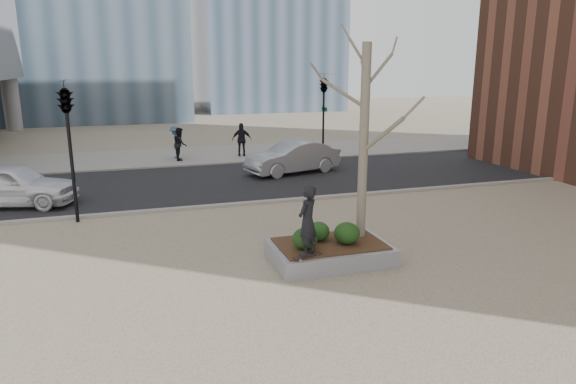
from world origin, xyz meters
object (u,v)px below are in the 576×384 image
object	(u,v)px
skateboard	(307,256)
police_car	(11,185)
skateboarder	(307,221)
planter	(330,252)

from	to	relation	value
skateboard	police_car	bearing A→B (deg)	112.52
skateboard	police_car	size ratio (longest dim) A/B	0.17
skateboard	skateboarder	world-z (taller)	skateboarder
skateboarder	police_car	distance (m)	12.08
planter	skateboard	xyz separation A→B (m)	(-0.88, -0.73, 0.26)
skateboard	skateboarder	xyz separation A→B (m)	(0.00, 0.00, 0.89)
planter	skateboard	world-z (taller)	skateboard
skateboard	skateboarder	bearing A→B (deg)	71.20
planter	skateboarder	bearing A→B (deg)	-140.38
police_car	planter	bearing A→B (deg)	-117.22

